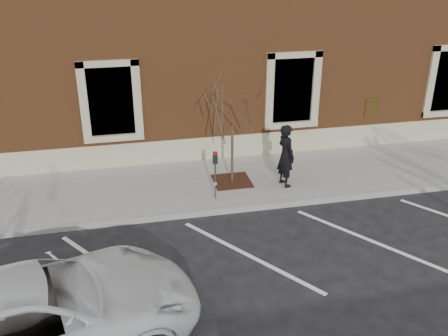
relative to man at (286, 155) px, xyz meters
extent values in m
plane|color=#28282B|center=(-2.00, -1.05, -1.12)|extent=(120.00, 120.00, 0.00)
cube|color=#A8A49E|center=(-2.00, 0.70, -1.05)|extent=(40.00, 3.50, 0.15)
cube|color=#9E9E99|center=(-2.00, -1.10, -1.05)|extent=(40.00, 0.12, 0.15)
cube|color=brown|center=(-2.00, 6.70, 2.88)|extent=(40.00, 8.50, 8.00)
cube|color=#B2AA88|center=(-2.00, 2.48, -0.57)|extent=(40.00, 0.06, 0.80)
cube|color=black|center=(-5.00, 2.60, 1.28)|extent=(1.40, 0.30, 2.20)
cube|color=#B2AA88|center=(-5.00, 2.43, 0.08)|extent=(1.90, 0.20, 0.20)
cube|color=black|center=(1.00, 2.60, 1.28)|extent=(1.40, 0.30, 2.20)
cube|color=#B2AA88|center=(1.00, 2.43, 0.08)|extent=(1.90, 0.20, 0.20)
cube|color=black|center=(7.00, 2.60, 1.28)|extent=(1.40, 0.30, 2.20)
cube|color=#B2AA88|center=(7.00, 2.43, 0.08)|extent=(1.90, 0.20, 0.20)
imported|color=black|center=(0.00, 0.00, 0.00)|extent=(0.63, 0.80, 1.94)
cylinder|color=#595B60|center=(-2.25, -0.46, -0.41)|extent=(0.05, 0.05, 1.11)
cube|color=black|center=(-2.25, -0.46, 0.29)|extent=(0.13, 0.10, 0.29)
cube|color=#A80B27|center=(-2.25, -0.46, 0.47)|extent=(0.12, 0.10, 0.07)
cube|color=white|center=(-2.25, -0.51, -0.47)|extent=(0.06, 0.00, 0.08)
cube|color=#3C1A13|center=(-1.52, 0.55, -0.96)|extent=(1.14, 1.14, 0.03)
cylinder|color=#403027|center=(-1.52, 0.55, -0.05)|extent=(0.08, 0.08, 1.85)
imported|color=silver|center=(-6.54, -5.46, -0.29)|extent=(6.47, 4.08, 1.66)
camera|label=1|loc=(-4.75, -13.05, 5.82)|focal=40.00mm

